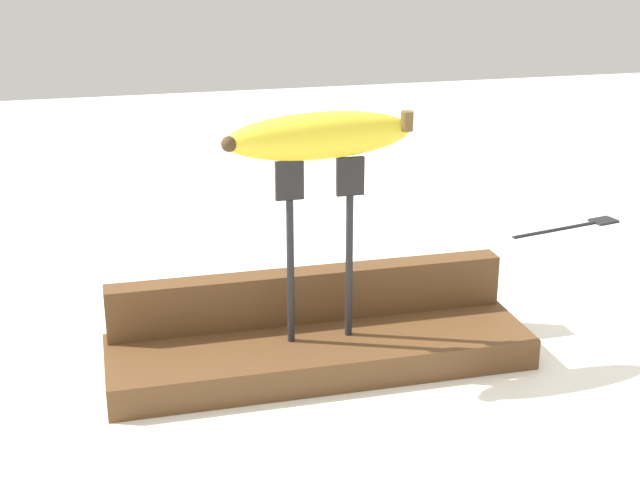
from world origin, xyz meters
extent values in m
plane|color=white|center=(0.00, 0.00, 0.00)|extent=(3.00, 3.00, 0.00)
cube|color=brown|center=(0.00, 0.00, 0.02)|extent=(0.41, 0.12, 0.03)
cube|color=brown|center=(0.00, 0.05, 0.06)|extent=(0.40, 0.03, 0.05)
cylinder|color=black|center=(-0.03, 0.00, 0.10)|extent=(0.01, 0.01, 0.14)
cube|color=black|center=(-0.03, 0.00, 0.19)|extent=(0.03, 0.00, 0.04)
cylinder|color=black|center=(0.03, 0.00, 0.10)|extent=(0.01, 0.01, 0.14)
cube|color=black|center=(0.03, 0.00, 0.19)|extent=(0.03, 0.00, 0.04)
ellipsoid|color=yellow|center=(0.00, 0.00, 0.23)|extent=(0.18, 0.05, 0.04)
cylinder|color=brown|center=(0.08, 0.00, 0.24)|extent=(0.01, 0.01, 0.02)
sphere|color=#3F2D19|center=(-0.08, -0.01, 0.23)|extent=(0.01, 0.01, 0.01)
cylinder|color=black|center=(0.42, 0.31, 0.00)|extent=(0.14, 0.04, 0.01)
cube|color=black|center=(0.51, 0.33, 0.00)|extent=(0.04, 0.03, 0.01)
cylinder|color=yellow|center=(-0.15, 0.14, 0.02)|extent=(0.06, 0.06, 0.04)
cylinder|color=beige|center=(-0.18, 0.15, 0.02)|extent=(0.02, 0.03, 0.04)
camera|label=1|loc=(-0.19, -0.76, 0.41)|focal=50.63mm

